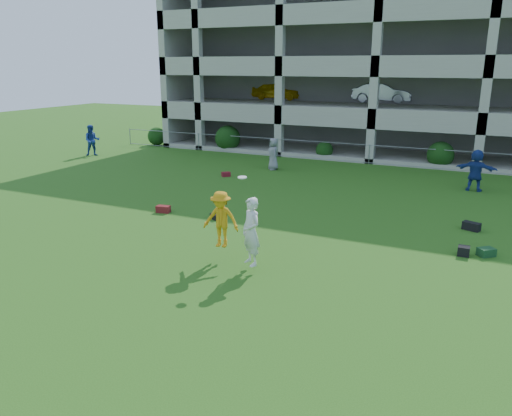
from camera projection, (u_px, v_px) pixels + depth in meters
The scene contains 14 objects.
ground at pixel (211, 285), 13.70m from camera, with size 100.00×100.00×0.00m, color #235114.
bystander_a at pixel (92, 140), 32.68m from camera, with size 0.98×0.77×2.02m, color navy.
bystander_c at pixel (273, 154), 28.39m from camera, with size 0.88×0.57×1.81m, color gray.
bystander_d at pixel (476, 170), 23.58m from camera, with size 1.85×0.59×1.99m, color navy.
bag_red_a at pixel (163, 209), 20.32m from camera, with size 0.55×0.30×0.28m, color #580F1C.
bag_black_b at pixel (215, 216), 19.44m from camera, with size 0.40×0.25×0.22m, color black.
bag_green_c at pixel (486, 252), 15.70m from camera, with size 0.50×0.35×0.26m, color #14381F.
crate_d at pixel (464, 251), 15.74m from camera, with size 0.35×0.35×0.30m, color black.
bag_black_e at pixel (471, 226), 18.14m from camera, with size 0.60×0.30×0.30m, color black.
bag_red_f at pixel (226, 174), 26.84m from camera, with size 0.45×0.28×0.24m, color maroon.
frisbee_contest at pixel (231, 224), 14.77m from camera, with size 2.22×1.17×2.50m.
parking_garage at pixel (401, 61), 36.13m from camera, with size 30.00×14.00×12.00m.
fence at pixel (369, 154), 30.05m from camera, with size 36.06×0.06×1.20m.
shrub_row at pixel (453, 142), 28.54m from camera, with size 34.38×2.52×3.50m.
Camera 1 is at (6.45, -10.86, 5.83)m, focal length 35.00 mm.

